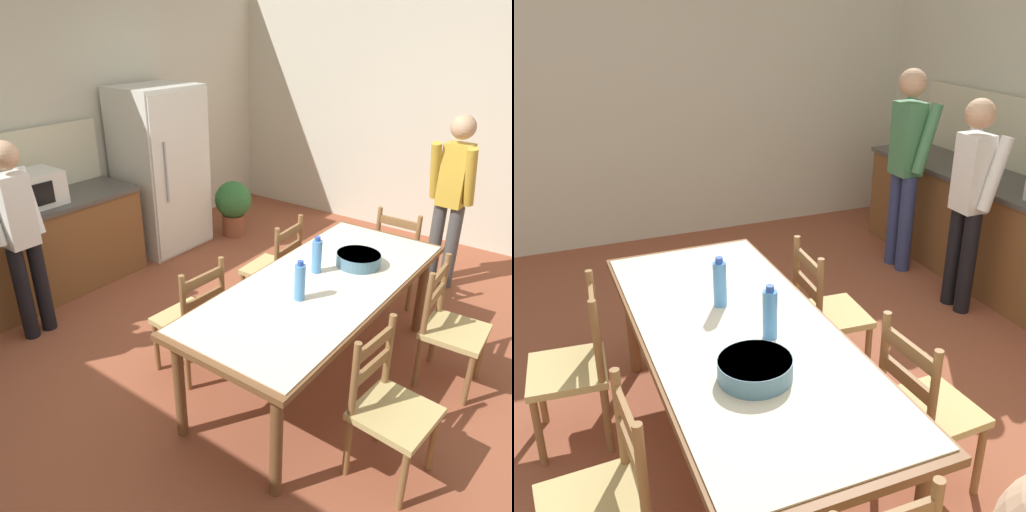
% 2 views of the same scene
% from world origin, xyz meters
% --- Properties ---
extents(ground_plane, '(8.32, 8.32, 0.00)m').
position_xyz_m(ground_plane, '(0.00, 0.00, 0.00)').
color(ground_plane, brown).
extents(wall_back, '(6.52, 0.12, 2.90)m').
position_xyz_m(wall_back, '(0.00, 2.66, 1.45)').
color(wall_back, beige).
rests_on(wall_back, ground).
extents(wall_right, '(0.12, 5.20, 2.90)m').
position_xyz_m(wall_right, '(3.26, 0.00, 1.45)').
color(wall_right, beige).
rests_on(wall_right, ground).
extents(refrigerator, '(0.86, 0.73, 1.79)m').
position_xyz_m(refrigerator, '(1.10, 2.19, 0.89)').
color(refrigerator, silver).
rests_on(refrigerator, ground).
extents(microwave, '(0.50, 0.39, 0.30)m').
position_xyz_m(microwave, '(-0.40, 2.21, 1.04)').
color(microwave, white).
rests_on(microwave, kitchen_counter).
extents(dining_table, '(2.25, 0.93, 0.77)m').
position_xyz_m(dining_table, '(0.11, -0.45, 0.70)').
color(dining_table, brown).
rests_on(dining_table, ground).
extents(bottle_near_centre, '(0.07, 0.07, 0.27)m').
position_xyz_m(bottle_near_centre, '(-0.17, -0.45, 0.90)').
color(bottle_near_centre, '#4C8ED6').
rests_on(bottle_near_centre, dining_table).
extents(bottle_off_centre, '(0.07, 0.07, 0.27)m').
position_xyz_m(bottle_off_centre, '(0.22, -0.34, 0.90)').
color(bottle_off_centre, '#4C8ED6').
rests_on(bottle_off_centre, dining_table).
extents(serving_bowl, '(0.32, 0.32, 0.09)m').
position_xyz_m(serving_bowl, '(0.50, -0.52, 0.82)').
color(serving_bowl, slate).
rests_on(serving_bowl, dining_table).
extents(chair_side_far_left, '(0.44, 0.42, 0.91)m').
position_xyz_m(chair_side_far_left, '(-0.40, 0.30, 0.44)').
color(chair_side_far_left, olive).
rests_on(chair_side_far_left, ground).
extents(chair_side_near_right, '(0.44, 0.42, 0.91)m').
position_xyz_m(chair_side_near_right, '(0.61, -1.21, 0.44)').
color(chair_side_near_right, olive).
rests_on(chair_side_near_right, ground).
extents(chair_side_near_left, '(0.45, 0.43, 0.91)m').
position_xyz_m(chair_side_near_left, '(-0.39, -1.21, 0.44)').
color(chair_side_near_left, olive).
rests_on(chair_side_near_left, ground).
extents(chair_side_far_right, '(0.44, 0.42, 0.91)m').
position_xyz_m(chair_side_far_right, '(0.62, 0.30, 0.44)').
color(chair_side_far_right, olive).
rests_on(chair_side_far_right, ground).
extents(chair_head_end, '(0.40, 0.42, 0.91)m').
position_xyz_m(chair_head_end, '(1.52, -0.46, 0.44)').
color(chair_head_end, olive).
rests_on(chair_head_end, ground).
extents(person_at_counter, '(0.40, 0.28, 1.61)m').
position_xyz_m(person_at_counter, '(-0.83, 1.69, 0.91)').
color(person_at_counter, black).
rests_on(person_at_counter, ground).
extents(person_by_table, '(0.30, 0.43, 1.65)m').
position_xyz_m(person_by_table, '(2.07, -0.66, 0.93)').
color(person_by_table, '#4C4C4C').
rests_on(person_by_table, ground).
extents(potted_plant, '(0.44, 0.44, 0.67)m').
position_xyz_m(potted_plant, '(1.81, 1.76, 0.39)').
color(potted_plant, brown).
rests_on(potted_plant, ground).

